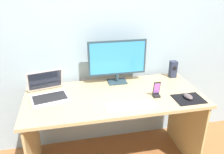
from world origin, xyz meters
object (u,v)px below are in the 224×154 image
at_px(keyboard_external, 131,106).
at_px(mouse, 188,96).
at_px(speaker_right, 173,69).
at_px(laptop, 48,92).
at_px(phone_in_dock, 157,91).
at_px(monitor, 117,60).

xyz_separation_m(keyboard_external, mouse, (0.51, 0.02, 0.02)).
height_order(speaker_right, laptop, laptop).
bearing_deg(speaker_right, phone_in_dock, -131.65).
height_order(monitor, keyboard_external, monitor).
bearing_deg(phone_in_dock, speaker_right, 48.35).
bearing_deg(monitor, laptop, -165.96).
distance_m(speaker_right, keyboard_external, 0.76).
relative_size(keyboard_external, mouse, 4.11).
relative_size(monitor, keyboard_external, 1.36).
bearing_deg(laptop, speaker_right, 7.82).
bearing_deg(speaker_right, monitor, -179.24).
xyz_separation_m(laptop, phone_in_dock, (0.91, -0.20, 0.00)).
bearing_deg(laptop, monitor, 14.04).
distance_m(laptop, keyboard_external, 0.72).
relative_size(laptop, phone_in_dock, 2.63).
bearing_deg(keyboard_external, phone_in_dock, 25.31).
xyz_separation_m(laptop, keyboard_external, (0.65, -0.31, -0.04)).
bearing_deg(phone_in_dock, mouse, -20.39).
height_order(monitor, phone_in_dock, monitor).
distance_m(monitor, phone_in_dock, 0.48).
xyz_separation_m(monitor, keyboard_external, (0.00, -0.47, -0.23)).
height_order(mouse, phone_in_dock, phone_in_dock).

